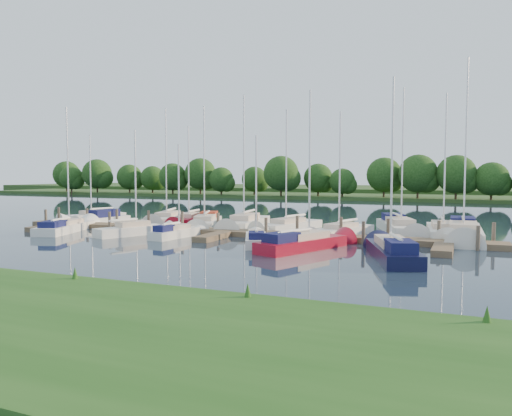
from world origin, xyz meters
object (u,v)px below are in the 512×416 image
at_px(dock, 226,233).
at_px(sailboat_n_0, 94,218).
at_px(sailboat_s_2, 176,233).
at_px(sailboat_n_5, 245,225).
at_px(motorboat, 103,220).

distance_m(dock, sailboat_n_0, 19.44).
height_order(dock, sailboat_s_2, sailboat_s_2).
distance_m(sailboat_n_5, sailboat_s_2, 8.35).
xyz_separation_m(sailboat_n_5, sailboat_s_2, (-2.08, -8.08, 0.03)).
height_order(dock, motorboat, motorboat).
xyz_separation_m(dock, sailboat_n_5, (-0.94, 5.67, 0.08)).
xyz_separation_m(sailboat_n_0, sailboat_s_2, (15.40, -8.60, 0.04)).
distance_m(sailboat_n_0, sailboat_n_5, 17.49).
distance_m(dock, motorboat, 15.84).
distance_m(sailboat_n_0, sailboat_s_2, 17.64).
bearing_deg(dock, sailboat_n_5, 99.42).
height_order(dock, sailboat_n_0, sailboat_n_0).
relative_size(dock, sailboat_s_2, 5.40).
bearing_deg(sailboat_s_2, motorboat, 158.75).
xyz_separation_m(sailboat_n_0, sailboat_n_5, (17.49, -0.52, 0.01)).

